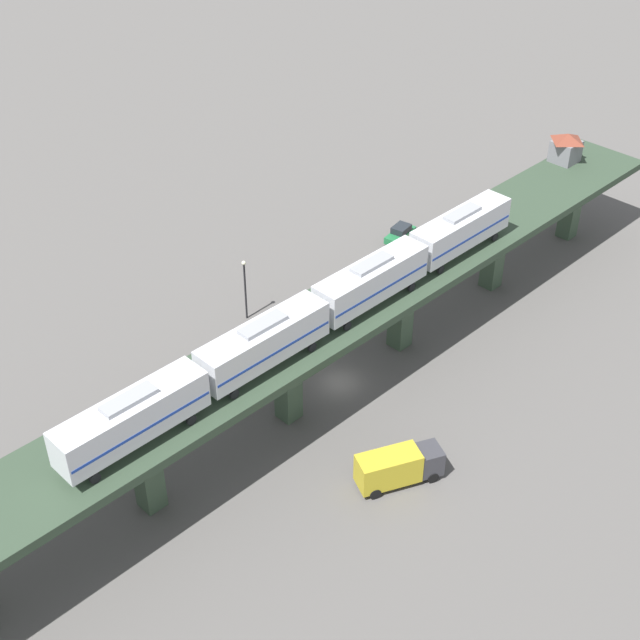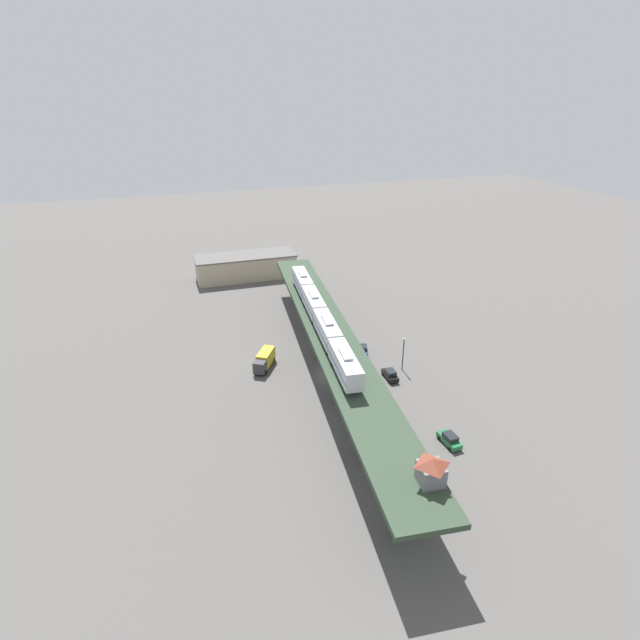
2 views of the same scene
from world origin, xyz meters
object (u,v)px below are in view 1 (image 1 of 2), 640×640
street_car_blue (223,369)px  street_car_green (400,233)px  subway_train (320,310)px  street_car_black (289,313)px  delivery_truck (398,466)px  signal_hut (566,147)px  street_lamp (245,285)px

street_car_blue → street_car_green: same height
subway_train → street_car_blue: subway_train is taller
street_car_black → delivery_truck: 24.54m
signal_hut → street_car_black: (12.56, 34.54, -9.43)m
signal_hut → street_car_green: bearing=48.4°
street_car_blue → street_car_black: size_ratio=1.06×
subway_train → signal_hut: bearing=-92.1°
signal_hut → street_car_blue: signal_hut is taller
subway_train → delivery_truck: size_ratio=6.82×
signal_hut → street_car_blue: bearing=75.6°
signal_hut → street_lamp: size_ratio=0.52×
delivery_truck → subway_train: bearing=-16.2°
street_car_blue → delivery_truck: bearing=177.0°
street_car_blue → subway_train: bearing=-168.9°
signal_hut → street_car_blue: (11.66, 45.40, -9.43)m
subway_train → street_car_blue: (10.06, 1.98, -10.17)m
street_car_black → street_car_green: 20.37m
subway_train → street_lamp: (14.73, -6.51, -7.00)m
subway_train → delivery_truck: 14.36m
street_car_black → street_car_green: same height
street_car_blue → signal_hut: bearing=-104.4°
street_car_black → street_lamp: bearing=32.1°
subway_train → street_lamp: bearing=-23.8°
subway_train → street_car_black: size_ratio=11.12×
street_car_black → delivery_truck: (-21.44, 11.92, 0.82)m
street_car_green → delivery_truck: (-21.45, 32.29, 0.82)m
street_car_blue → street_car_black: (0.90, -10.86, 0.00)m
street_lamp → street_car_blue: bearing=118.9°
signal_hut → street_car_green: (12.58, 14.17, -9.43)m
street_car_blue → street_lamp: size_ratio=0.68×
delivery_truck → street_lamp: 27.06m
street_car_green → street_car_blue: bearing=91.7°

